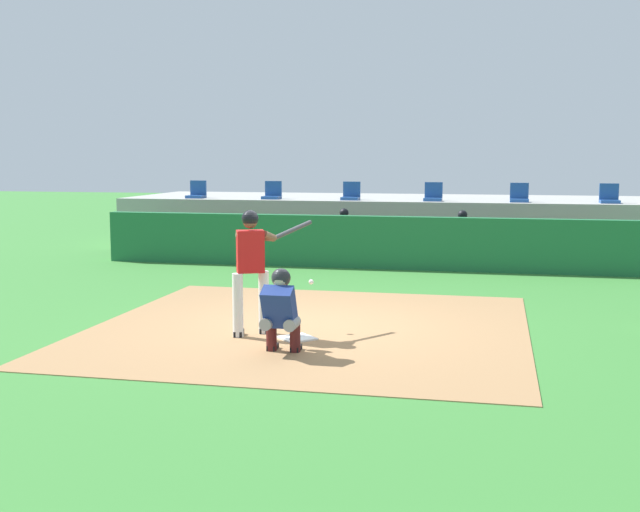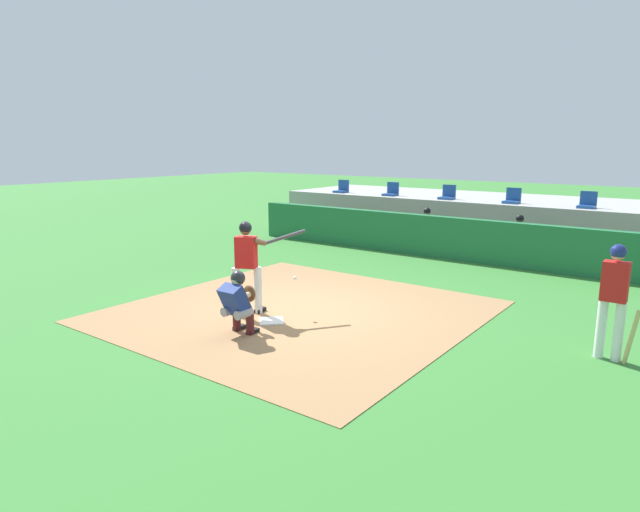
{
  "view_description": "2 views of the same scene",
  "coord_description": "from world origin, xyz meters",
  "views": [
    {
      "loc": [
        2.68,
        -11.39,
        2.57
      ],
      "look_at": [
        0.0,
        0.7,
        1.0
      ],
      "focal_mm": 44.65,
      "sensor_mm": 36.0,
      "label": 1
    },
    {
      "loc": [
        6.42,
        -7.91,
        3.21
      ],
      "look_at": [
        0.0,
        0.7,
        1.0
      ],
      "focal_mm": 30.42,
      "sensor_mm": 36.0,
      "label": 2
    }
  ],
  "objects": [
    {
      "name": "stadium_seat_2",
      "position": [
        -1.08,
        9.38,
        1.53
      ],
      "size": [
        0.46,
        0.46,
        0.48
      ],
      "color": "#1E478C",
      "rests_on": "stands_platform"
    },
    {
      "name": "stadium_seat_1",
      "position": [
        -3.25,
        9.38,
        1.53
      ],
      "size": [
        0.46,
        0.46,
        0.48
      ],
      "color": "#1E478C",
      "rests_on": "stands_platform"
    },
    {
      "name": "catcher_crouched",
      "position": [
        -0.01,
        -1.61,
        0.61
      ],
      "size": [
        0.48,
        1.79,
        1.13
      ],
      "color": "gray",
      "rests_on": "ground"
    },
    {
      "name": "dirt_infield",
      "position": [
        0.0,
        0.0,
        0.01
      ],
      "size": [
        6.4,
        6.4,
        0.01
      ],
      "primitive_type": "cube",
      "color": "#9E754C",
      "rests_on": "ground"
    },
    {
      "name": "stadium_seat_0",
      "position": [
        -5.42,
        9.38,
        1.53
      ],
      "size": [
        0.46,
        0.46,
        0.48
      ],
      "color": "#1E478C",
      "rests_on": "stands_platform"
    },
    {
      "name": "dugout_bench",
      "position": [
        0.0,
        7.5,
        0.23
      ],
      "size": [
        11.8,
        0.44,
        0.45
      ],
      "primitive_type": "cube",
      "color": "olive",
      "rests_on": "ground"
    },
    {
      "name": "stadium_seat_4",
      "position": [
        3.25,
        9.38,
        1.53
      ],
      "size": [
        0.46,
        0.46,
        0.48
      ],
      "color": "#1E478C",
      "rests_on": "stands_platform"
    },
    {
      "name": "stands_platform",
      "position": [
        0.0,
        10.9,
        0.7
      ],
      "size": [
        15.0,
        4.4,
        1.4
      ],
      "primitive_type": "cube",
      "color": "#9E9E99",
      "rests_on": "ground"
    },
    {
      "name": "home_plate",
      "position": [
        0.0,
        -0.8,
        0.02
      ],
      "size": [
        0.62,
        0.62,
        0.02
      ],
      "primitive_type": "cube",
      "rotation": [
        0.0,
        0.0,
        0.79
      ],
      "color": "white",
      "rests_on": "dirt_infield"
    },
    {
      "name": "batter_at_plate",
      "position": [
        -0.68,
        -0.68,
        1.04
      ],
      "size": [
        0.91,
        1.23,
        1.8
      ],
      "color": "silver",
      "rests_on": "ground"
    },
    {
      "name": "stadium_seat_3",
      "position": [
        1.08,
        9.38,
        1.53
      ],
      "size": [
        0.46,
        0.46,
        0.48
      ],
      "color": "#1E478C",
      "rests_on": "stands_platform"
    },
    {
      "name": "dugout_player_1",
      "position": [
        1.92,
        7.34,
        0.67
      ],
      "size": [
        0.49,
        0.7,
        1.3
      ],
      "color": "#939399",
      "rests_on": "ground"
    },
    {
      "name": "dugout_player_0",
      "position": [
        -0.9,
        7.34,
        0.67
      ],
      "size": [
        0.49,
        0.7,
        1.3
      ],
      "color": "#939399",
      "rests_on": "ground"
    },
    {
      "name": "ground_plane",
      "position": [
        0.0,
        0.0,
        0.0
      ],
      "size": [
        80.0,
        80.0,
        0.0
      ],
      "primitive_type": "plane",
      "color": "#387A33"
    },
    {
      "name": "dugout_wall",
      "position": [
        0.0,
        6.5,
        0.6
      ],
      "size": [
        13.0,
        0.3,
        1.2
      ],
      "primitive_type": "cube",
      "color": "#1E6638",
      "rests_on": "ground"
    },
    {
      "name": "stadium_seat_5",
      "position": [
        5.42,
        9.38,
        1.53
      ],
      "size": [
        0.46,
        0.46,
        0.48
      ],
      "color": "#1E478C",
      "rests_on": "stands_platform"
    }
  ]
}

